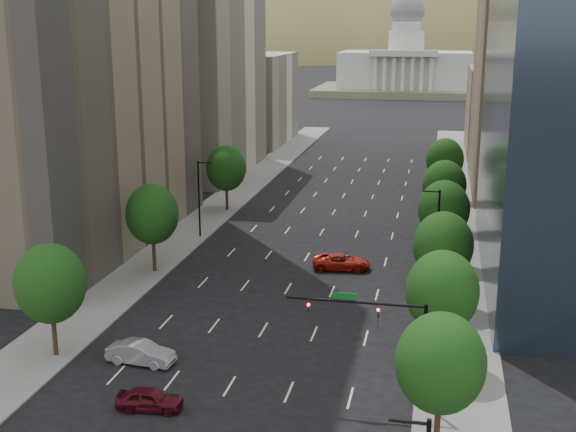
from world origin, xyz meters
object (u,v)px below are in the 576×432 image
Objects in this scene: capitol at (405,69)px; traffic_signal at (386,328)px; car_silver at (141,353)px; car_red_far at (341,262)px; car_maroon at (150,399)px.

traffic_signal is at bearing -87.26° from capitol.
car_red_far is at bearing -19.69° from car_silver.
car_silver is (-17.82, 2.15, -4.34)m from traffic_signal.
car_maroon is (-4.13, -223.82, -7.84)m from capitol.
car_red_far is at bearing -20.09° from car_maroon.
traffic_signal is at bearing -79.37° from car_maroon.
capitol is 13.86× the size of car_maroon.
car_maroon is 0.74× the size of car_red_far.
car_red_far is (8.27, 30.76, 0.07)m from car_maroon.
traffic_signal is at bearing -173.82° from car_red_far.
traffic_signal is 27.75m from car_red_far.
traffic_signal is 0.15× the size of capitol.
traffic_signal is 1.57× the size of car_red_far.
capitol is 10.31× the size of car_red_far.
capitol reaches higher than car_silver.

